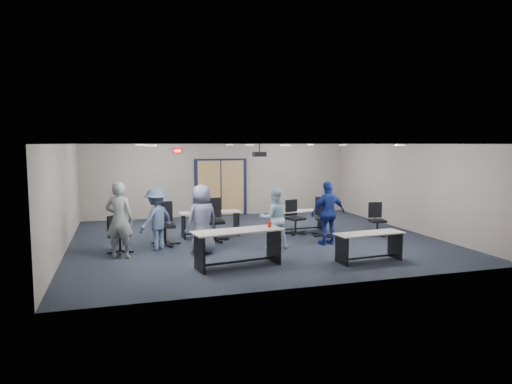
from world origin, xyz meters
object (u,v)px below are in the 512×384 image
object	(u,v)px
table_front_left	(238,241)
person_gray	(120,220)
person_lightblue	(274,218)
table_front_right	(369,242)
table_back_right	(301,217)
chair_back_d	(324,217)
chair_loose_left	(120,234)
person_navy	(328,213)
person_back	(156,219)
person_plaid	(202,219)
chair_back_a	(165,224)
chair_back_b	(214,220)
table_back_left	(210,219)
chair_back_c	(296,217)
chair_loose_right	(377,219)

from	to	relation	value
table_front_left	person_gray	xyz separation A→B (m)	(-2.50, 1.53, 0.35)
table_front_left	person_lightblue	size ratio (longest dim) A/B	1.33
table_front_right	table_back_right	xyz separation A→B (m)	(-0.14, 3.82, -0.01)
chair_back_d	chair_loose_left	distance (m)	5.78
person_navy	person_back	bearing A→B (deg)	-15.21
person_gray	person_navy	distance (m)	5.36
table_back_right	chair_loose_left	size ratio (longest dim) A/B	1.72
chair_back_d	person_plaid	world-z (taller)	person_plaid
chair_back_a	person_lightblue	world-z (taller)	person_lightblue
table_front_left	person_plaid	bearing A→B (deg)	103.11
chair_back_b	person_lightblue	size ratio (longest dim) A/B	0.76
table_front_right	person_gray	xyz separation A→B (m)	(-5.51, 1.95, 0.46)
table_back_right	person_navy	world-z (taller)	person_navy
chair_back_d	person_back	size ratio (longest dim) A/B	0.72
chair_back_d	table_back_right	bearing A→B (deg)	129.91
table_back_left	chair_back_d	xyz separation A→B (m)	(3.21, -0.94, 0.07)
chair_back_c	person_back	world-z (taller)	person_back
table_front_left	person_navy	world-z (taller)	person_navy
person_navy	table_front_right	bearing A→B (deg)	88.55
chair_back_a	chair_back_b	world-z (taller)	chair_back_b
table_front_right	person_plaid	bearing A→B (deg)	148.74
chair_back_a	table_front_left	bearing A→B (deg)	-64.47
person_navy	table_back_left	bearing A→B (deg)	-41.58
chair_loose_left	person_lightblue	world-z (taller)	person_lightblue
table_front_right	chair_back_d	world-z (taller)	chair_back_d
chair_loose_right	person_back	xyz separation A→B (m)	(-6.37, 0.07, 0.30)
table_back_left	chair_back_a	size ratio (longest dim) A/B	1.55
chair_loose_right	person_gray	world-z (taller)	person_gray
table_front_left	chair_back_c	bearing A→B (deg)	40.67
person_lightblue	person_navy	xyz separation A→B (m)	(1.53, -0.01, 0.07)
chair_loose_right	person_gray	xyz separation A→B (m)	(-7.27, -0.55, 0.43)
person_back	person_navy	bearing A→B (deg)	131.78
chair_back_c	chair_loose_left	distance (m)	5.16
chair_back_c	table_back_right	bearing A→B (deg)	33.17
chair_back_b	person_plaid	bearing A→B (deg)	-113.13
chair_back_a	table_back_right	bearing A→B (deg)	8.89
person_back	chair_loose_right	bearing A→B (deg)	140.31
chair_loose_right	person_gray	bearing A→B (deg)	-165.97
person_back	person_plaid	bearing A→B (deg)	104.18
table_front_left	table_back_right	distance (m)	4.45
person_gray	person_back	size ratio (longest dim) A/B	1.16
chair_loose_right	person_navy	xyz separation A→B (m)	(-1.90, -0.65, 0.37)
table_front_left	person_plaid	xyz separation A→B (m)	(-0.56, 1.38, 0.30)
table_back_left	chair_back_c	size ratio (longest dim) A/B	1.75
table_front_left	table_front_right	xyz separation A→B (m)	(3.01, -0.43, -0.11)
table_back_right	chair_loose_left	bearing A→B (deg)	-167.29
table_back_right	chair_back_d	world-z (taller)	chair_back_d
table_front_left	chair_loose_right	bearing A→B (deg)	14.51
chair_back_b	chair_loose_right	distance (m)	4.80
chair_back_a	chair_back_c	world-z (taller)	chair_back_a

